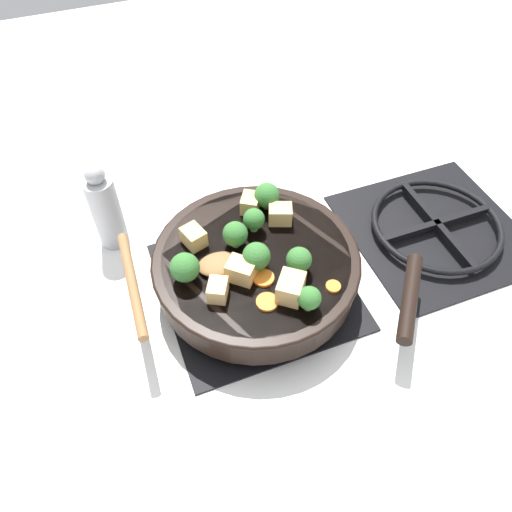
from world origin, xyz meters
name	(u,v)px	position (x,y,z in m)	size (l,w,h in m)	color
ground_plane	(256,286)	(0.00, 0.00, 0.00)	(2.40, 2.40, 0.00)	white
front_burner_grate	(256,282)	(0.00, 0.00, 0.01)	(0.31, 0.31, 0.03)	black
rear_burner_grate	(436,227)	(0.00, 0.36, 0.01)	(0.31, 0.31, 0.03)	black
skillet_pan	(257,266)	(0.00, 0.00, 0.06)	(0.39, 0.42, 0.05)	black
wooden_spoon	(173,274)	(-0.01, -0.13, 0.09)	(0.20, 0.18, 0.02)	olive
tofu_cube_center_large	(194,237)	(-0.06, -0.08, 0.10)	(0.04, 0.03, 0.03)	#DBB770
tofu_cube_near_handle	(250,203)	(-0.10, 0.03, 0.10)	(0.04, 0.03, 0.03)	#DBB770
tofu_cube_east_chunk	(280,214)	(-0.06, 0.07, 0.10)	(0.04, 0.03, 0.03)	#DBB770
tofu_cube_west_chunk	(218,290)	(0.05, -0.08, 0.09)	(0.04, 0.03, 0.03)	#DBB770
tofu_cube_back_piece	(291,288)	(0.09, 0.02, 0.10)	(0.05, 0.04, 0.04)	#DBB770
tofu_cube_front_piece	(241,270)	(0.03, -0.04, 0.10)	(0.04, 0.03, 0.03)	#DBB770
broccoli_floret_near_spoon	(185,268)	(0.01, -0.12, 0.11)	(0.05, 0.05, 0.05)	#709956
broccoli_floret_center_top	(299,260)	(0.05, 0.05, 0.11)	(0.04, 0.04, 0.05)	#709956
broccoli_floret_east_rim	(309,298)	(0.12, 0.04, 0.11)	(0.04, 0.04, 0.04)	#709956
broccoli_floret_west_rim	(254,219)	(-0.05, 0.02, 0.11)	(0.04, 0.04, 0.04)	#709956
broccoli_floret_north_edge	(256,256)	(0.02, -0.01, 0.11)	(0.04, 0.04, 0.05)	#709956
broccoli_floret_south_cluster	(267,196)	(-0.10, 0.06, 0.11)	(0.04, 0.04, 0.05)	#709956
broccoli_floret_mid_floret	(235,234)	(-0.03, -0.02, 0.11)	(0.04, 0.04, 0.05)	#709956
carrot_slice_orange_thin	(333,287)	(0.10, 0.09, 0.08)	(0.02, 0.02, 0.01)	orange
carrot_slice_near_center	(267,302)	(0.09, -0.02, 0.08)	(0.03, 0.03, 0.01)	orange
carrot_slice_edge_slice	(264,278)	(0.05, -0.01, 0.08)	(0.03, 0.03, 0.01)	orange
pepper_mill	(106,209)	(-0.19, -0.21, 0.08)	(0.05, 0.05, 0.18)	#B2B2B7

